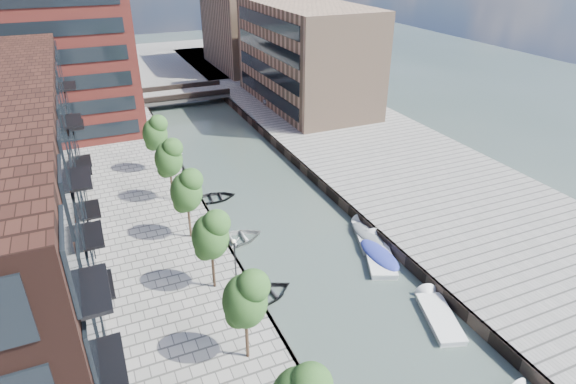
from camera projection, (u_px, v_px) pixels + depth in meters
water at (255, 188)px, 49.36m from camera, size 300.00×300.00×0.00m
quay_right at (387, 158)px, 54.81m from camera, size 20.00×140.00×1.00m
quay_wall_left at (197, 195)px, 46.97m from camera, size 0.25×140.00×1.00m
quay_wall_right at (309, 173)px, 51.30m from camera, size 0.25×140.00×1.00m
far_closure at (154, 63)px, 97.92m from camera, size 80.00×40.00×1.00m
apartment_block at (9, 198)px, 30.44m from camera, size 8.00×38.00×14.00m
tower at (41, 4)px, 56.27m from camera, size 18.00×18.00×30.00m
tan_block_near at (305, 55)px, 69.24m from camera, size 12.00×25.00×14.00m
tan_block_far at (246, 23)px, 89.91m from camera, size 12.00×20.00×16.00m
bridge at (184, 94)px, 74.74m from camera, size 13.00×6.00×1.30m
tree_2 at (245, 298)px, 26.01m from camera, size 2.50×2.50×5.95m
tree_3 at (210, 234)px, 31.70m from camera, size 2.50×2.50×5.95m
tree_4 at (186, 190)px, 37.39m from camera, size 2.50×2.50×5.95m
tree_5 at (168, 157)px, 43.08m from camera, size 2.50×2.50×5.95m
tree_6 at (155, 132)px, 48.77m from camera, size 2.50×2.50×5.95m
lamp_1 at (235, 260)px, 32.18m from camera, size 0.24×0.24×4.12m
lamp_2 at (182, 168)px, 45.19m from camera, size 0.24×0.24×4.12m
sloop_1 at (264, 298)px, 34.06m from camera, size 5.10×4.06×0.95m
sloop_3 at (236, 242)px, 40.46m from camera, size 5.13×3.85×1.01m
sloop_4 at (214, 200)px, 47.05m from camera, size 4.42×3.26×0.89m
motorboat_2 at (436, 313)px, 32.57m from camera, size 3.29×5.45×1.72m
motorboat_3 at (378, 254)px, 38.52m from camera, size 4.12×6.07×1.92m
motorboat_4 at (366, 234)px, 41.15m from camera, size 3.35×5.48×1.73m
car at (269, 97)px, 72.23m from camera, size 3.26×4.65×1.47m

